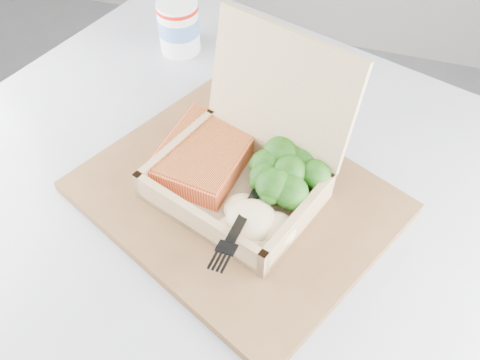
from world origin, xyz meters
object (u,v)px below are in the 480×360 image
(serving_tray, at_px, (236,197))
(paper_cup, at_px, (179,25))
(cafe_table, at_px, (214,299))
(takeout_container, at_px, (250,157))

(serving_tray, distance_m, paper_cup, 0.35)
(cafe_table, bearing_deg, takeout_container, 64.92)
(paper_cup, bearing_deg, cafe_table, -63.62)
(serving_tray, relative_size, paper_cup, 4.29)
(takeout_container, bearing_deg, paper_cup, 146.94)
(takeout_container, relative_size, paper_cup, 2.89)
(cafe_table, distance_m, takeout_container, 0.27)
(serving_tray, bearing_deg, paper_cup, 123.10)
(cafe_table, relative_size, takeout_container, 4.42)
(takeout_container, xyz_separation_m, paper_cup, (-0.20, 0.27, -0.02))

